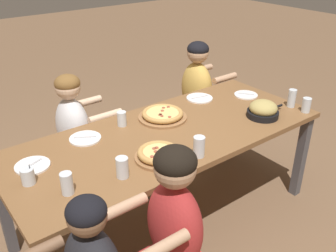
# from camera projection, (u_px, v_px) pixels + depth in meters

# --- Properties ---
(ground_plane) EXTENTS (18.00, 18.00, 0.00)m
(ground_plane) POSITION_uv_depth(u_px,v_px,m) (168.00, 219.00, 3.02)
(ground_plane) COLOR brown
(ground_plane) RESTS_ON ground
(dining_table) EXTENTS (2.31, 0.94, 0.79)m
(dining_table) POSITION_uv_depth(u_px,v_px,m) (168.00, 142.00, 2.69)
(dining_table) COLOR brown
(dining_table) RESTS_ON ground
(pizza_board_main) EXTENTS (0.37, 0.37, 0.06)m
(pizza_board_main) POSITION_uv_depth(u_px,v_px,m) (163.00, 115.00, 2.84)
(pizza_board_main) COLOR #996B42
(pizza_board_main) RESTS_ON dining_table
(pizza_board_second) EXTENTS (0.30, 0.30, 0.06)m
(pizza_board_second) POSITION_uv_depth(u_px,v_px,m) (159.00, 154.00, 2.33)
(pizza_board_second) COLOR #996B42
(pizza_board_second) RESTS_ON dining_table
(skillet_bowl) EXTENTS (0.35, 0.24, 0.13)m
(skillet_bowl) POSITION_uv_depth(u_px,v_px,m) (263.00, 110.00, 2.85)
(skillet_bowl) COLOR black
(skillet_bowl) RESTS_ON dining_table
(empty_plate_a) EXTENTS (0.20, 0.20, 0.02)m
(empty_plate_a) POSITION_uv_depth(u_px,v_px,m) (246.00, 95.00, 3.25)
(empty_plate_a) COLOR white
(empty_plate_a) RESTS_ON dining_table
(empty_plate_b) EXTENTS (0.21, 0.21, 0.02)m
(empty_plate_b) POSITION_uv_depth(u_px,v_px,m) (32.00, 166.00, 2.26)
(empty_plate_b) COLOR white
(empty_plate_b) RESTS_ON dining_table
(empty_plate_c) EXTENTS (0.22, 0.22, 0.02)m
(empty_plate_c) POSITION_uv_depth(u_px,v_px,m) (200.00, 98.00, 3.19)
(empty_plate_c) COLOR white
(empty_plate_c) RESTS_ON dining_table
(empty_plate_d) EXTENTS (0.22, 0.22, 0.02)m
(empty_plate_d) POSITION_uv_depth(u_px,v_px,m) (85.00, 138.00, 2.56)
(empty_plate_d) COLOR white
(empty_plate_d) RESTS_ON dining_table
(cocktail_glass_blue) EXTENTS (0.08, 0.08, 0.12)m
(cocktail_glass_blue) POSITION_uv_depth(u_px,v_px,m) (28.00, 177.00, 2.09)
(cocktail_glass_blue) COLOR silver
(cocktail_glass_blue) RESTS_ON dining_table
(drinking_glass_a) EXTENTS (0.07, 0.07, 0.14)m
(drinking_glass_a) POSITION_uv_depth(u_px,v_px,m) (199.00, 148.00, 2.34)
(drinking_glass_a) COLOR silver
(drinking_glass_a) RESTS_ON dining_table
(drinking_glass_b) EXTENTS (0.06, 0.06, 0.15)m
(drinking_glass_b) POSITION_uv_depth(u_px,v_px,m) (292.00, 99.00, 3.02)
(drinking_glass_b) COLOR silver
(drinking_glass_b) RESTS_ON dining_table
(drinking_glass_c) EXTENTS (0.07, 0.07, 0.13)m
(drinking_glass_c) POSITION_uv_depth(u_px,v_px,m) (122.00, 169.00, 2.15)
(drinking_glass_c) COLOR silver
(drinking_glass_c) RESTS_ON dining_table
(drinking_glass_d) EXTENTS (0.07, 0.07, 0.11)m
(drinking_glass_d) POSITION_uv_depth(u_px,v_px,m) (122.00, 119.00, 2.73)
(drinking_glass_d) COLOR silver
(drinking_glass_d) RESTS_ON dining_table
(drinking_glass_e) EXTENTS (0.07, 0.07, 0.12)m
(drinking_glass_e) POSITION_uv_depth(u_px,v_px,m) (306.00, 106.00, 2.94)
(drinking_glass_e) COLOR silver
(drinking_glass_e) RESTS_ON dining_table
(drinking_glass_f) EXTENTS (0.07, 0.07, 0.13)m
(drinking_glass_f) POSITION_uv_depth(u_px,v_px,m) (67.00, 183.00, 2.00)
(drinking_glass_f) COLOR silver
(drinking_glass_f) RESTS_ON dining_table
(diner_far_midleft) EXTENTS (0.51, 0.40, 1.12)m
(diner_far_midleft) POSITION_uv_depth(u_px,v_px,m) (76.00, 145.00, 3.05)
(diner_far_midleft) COLOR silver
(diner_far_midleft) RESTS_ON ground
(diner_near_midleft) EXTENTS (0.51, 0.40, 1.16)m
(diner_near_midleft) POSITION_uv_depth(u_px,v_px,m) (174.00, 247.00, 2.01)
(diner_near_midleft) COLOR #B22D2D
(diner_near_midleft) RESTS_ON ground
(diner_far_right) EXTENTS (0.51, 0.40, 1.16)m
(diner_far_right) POSITION_uv_depth(u_px,v_px,m) (196.00, 103.00, 3.74)
(diner_far_right) COLOR gold
(diner_far_right) RESTS_ON ground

